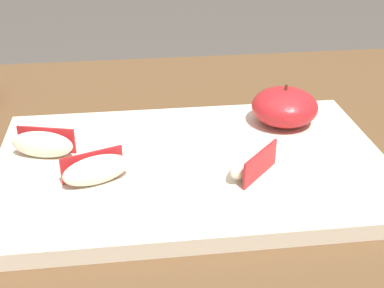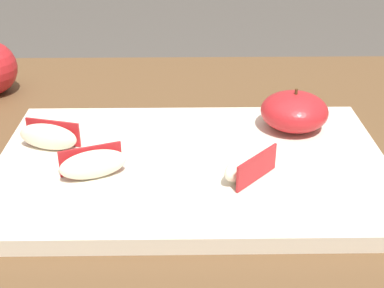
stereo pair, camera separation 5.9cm
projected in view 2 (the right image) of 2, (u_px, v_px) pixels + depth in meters
name	position (u px, v px, depth m)	size (l,w,h in m)	color
dining_table	(154.00, 237.00, 0.68)	(1.28, 0.77, 0.74)	brown
cutting_board	(192.00, 166.00, 0.61)	(0.44, 0.29, 0.02)	beige
apple_half_skin_up	(294.00, 111.00, 0.66)	(0.08, 0.08, 0.05)	#B21E23
apple_wedge_middle	(93.00, 164.00, 0.56)	(0.07, 0.05, 0.03)	#F4EACC
apple_wedge_front	(248.00, 164.00, 0.56)	(0.07, 0.07, 0.03)	#F4EACC
apple_wedge_left	(48.00, 136.00, 0.62)	(0.07, 0.04, 0.03)	#F4EACC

